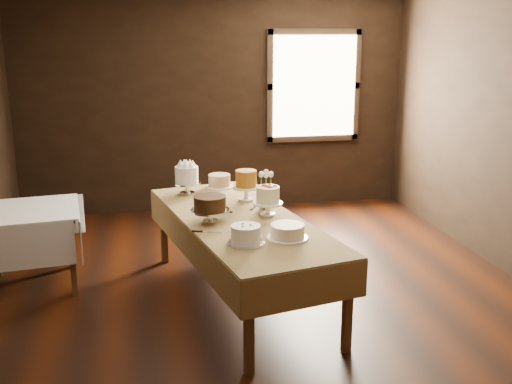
% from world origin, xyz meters
% --- Properties ---
extents(floor, '(5.00, 6.00, 0.01)m').
position_xyz_m(floor, '(0.00, 0.00, 0.00)').
color(floor, black).
rests_on(floor, ground).
extents(wall_back, '(5.00, 0.02, 2.80)m').
position_xyz_m(wall_back, '(0.00, 3.00, 1.40)').
color(wall_back, black).
rests_on(wall_back, ground).
extents(wall_front, '(5.00, 0.02, 2.80)m').
position_xyz_m(wall_front, '(0.00, -3.00, 1.40)').
color(wall_front, black).
rests_on(wall_front, ground).
extents(window, '(1.10, 0.05, 1.30)m').
position_xyz_m(window, '(1.30, 2.94, 1.60)').
color(window, '#FFEABF').
rests_on(window, wall_back).
extents(display_table, '(1.45, 2.58, 0.75)m').
position_xyz_m(display_table, '(-0.15, 0.12, 0.70)').
color(display_table, '#492F18').
rests_on(display_table, ground).
extents(side_table, '(0.97, 0.97, 0.73)m').
position_xyz_m(side_table, '(-1.98, 0.79, 0.65)').
color(side_table, '#492F18').
rests_on(side_table, ground).
extents(cake_meringue, '(0.31, 0.31, 0.28)m').
position_xyz_m(cake_meringue, '(-0.53, 0.99, 0.88)').
color(cake_meringue, silver).
rests_on(cake_meringue, display_table).
extents(cake_speckled, '(0.28, 0.28, 0.13)m').
position_xyz_m(cake_speckled, '(-0.19, 1.19, 0.81)').
color(cake_speckled, white).
rests_on(cake_speckled, display_table).
extents(cake_caramel, '(0.26, 0.26, 0.30)m').
position_xyz_m(cake_caramel, '(-0.01, 0.65, 0.88)').
color(cake_caramel, white).
rests_on(cake_caramel, display_table).
extents(cake_chocolate, '(0.37, 0.37, 0.23)m').
position_xyz_m(cake_chocolate, '(-0.41, 0.05, 0.86)').
color(cake_chocolate, silver).
rests_on(cake_chocolate, display_table).
extents(cake_flowers, '(0.28, 0.28, 0.27)m').
position_xyz_m(cake_flowers, '(0.09, 0.15, 0.87)').
color(cake_flowers, white).
rests_on(cake_flowers, display_table).
extents(cake_swirl, '(0.28, 0.28, 0.14)m').
position_xyz_m(cake_swirl, '(-0.22, -0.52, 0.82)').
color(cake_swirl, silver).
rests_on(cake_swirl, display_table).
extents(cake_cream, '(0.32, 0.32, 0.11)m').
position_xyz_m(cake_cream, '(0.12, -0.46, 0.80)').
color(cake_cream, white).
rests_on(cake_cream, display_table).
extents(cake_server_a, '(0.22, 0.14, 0.01)m').
position_xyz_m(cake_server_a, '(-0.02, -0.13, 0.76)').
color(cake_server_a, silver).
rests_on(cake_server_a, display_table).
extents(cake_server_b, '(0.10, 0.24, 0.01)m').
position_xyz_m(cake_server_b, '(0.22, -0.18, 0.76)').
color(cake_server_b, silver).
rests_on(cake_server_b, display_table).
extents(cake_server_c, '(0.13, 0.23, 0.01)m').
position_xyz_m(cake_server_c, '(-0.28, 0.42, 0.76)').
color(cake_server_c, silver).
rests_on(cake_server_c, display_table).
extents(cake_server_d, '(0.14, 0.22, 0.01)m').
position_xyz_m(cake_server_d, '(0.06, 0.46, 0.76)').
color(cake_server_d, silver).
rests_on(cake_server_d, display_table).
extents(cake_server_e, '(0.24, 0.10, 0.01)m').
position_xyz_m(cake_server_e, '(-0.43, -0.22, 0.76)').
color(cake_server_e, silver).
rests_on(cake_server_e, display_table).
extents(flower_vase, '(0.18, 0.18, 0.13)m').
position_xyz_m(flower_vase, '(0.12, 0.36, 0.82)').
color(flower_vase, '#2D2823').
rests_on(flower_vase, display_table).
extents(flower_bouquet, '(0.14, 0.14, 0.20)m').
position_xyz_m(flower_bouquet, '(0.12, 0.36, 1.00)').
color(flower_bouquet, white).
rests_on(flower_bouquet, flower_vase).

